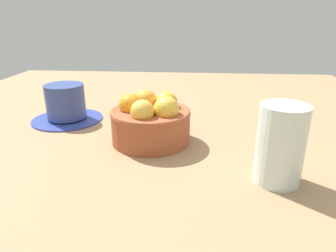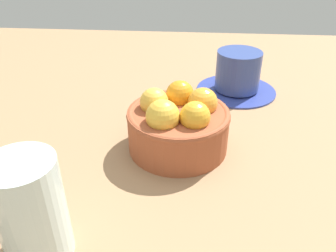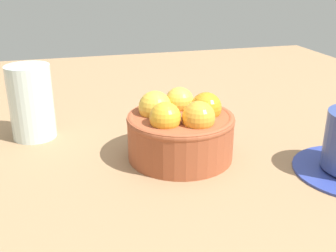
{
  "view_description": "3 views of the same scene",
  "coord_description": "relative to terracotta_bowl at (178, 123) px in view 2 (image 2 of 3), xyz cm",
  "views": [
    {
      "loc": [
        -47.62,
        -6.9,
        20.84
      ],
      "look_at": [
        -0.86,
        -3.04,
        3.2
      ],
      "focal_mm": 32.07,
      "sensor_mm": 36.0,
      "label": 1
    },
    {
      "loc": [
        1.88,
        -38.45,
        26.72
      ],
      "look_at": [
        -1.13,
        -2.69,
        4.97
      ],
      "focal_mm": 36.17,
      "sensor_mm": 36.0,
      "label": 2
    },
    {
      "loc": [
        45.81,
        -14.07,
        23.32
      ],
      "look_at": [
        0.04,
        -1.64,
        4.44
      ],
      "focal_mm": 43.84,
      "sensor_mm": 36.0,
      "label": 3
    }
  ],
  "objects": [
    {
      "name": "water_glass",
      "position": [
        -11.76,
        -18.27,
        1.39
      ],
      "size": [
        6.08,
        6.08,
        10.47
      ],
      "primitive_type": "cylinder",
      "color": "silver",
      "rests_on": "ground_plane"
    },
    {
      "name": "coffee_cup",
      "position": [
        9.57,
        18.88,
        -0.64
      ],
      "size": [
        14.3,
        14.3,
        7.49
      ],
      "color": "#2E3E92",
      "rests_on": "ground_plane"
    },
    {
      "name": "ground_plane",
      "position": [
        0.01,
        0.02,
        -5.43
      ],
      "size": [
        129.97,
        113.59,
        3.17
      ],
      "primitive_type": "cube",
      "color": "#997551"
    },
    {
      "name": "terracotta_bowl",
      "position": [
        0.0,
        0.0,
        0.0
      ],
      "size": [
        13.58,
        13.58,
        8.5
      ],
      "color": "#9E4C2D",
      "rests_on": "ground_plane"
    }
  ]
}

